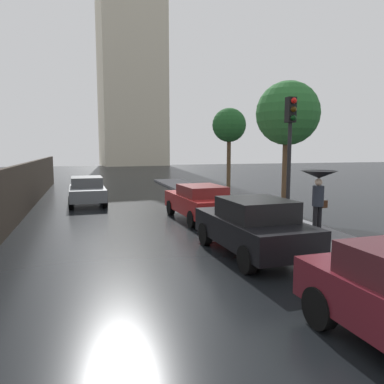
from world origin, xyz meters
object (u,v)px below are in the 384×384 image
pedestrian_with_umbrella_near (319,183)px  street_tree_near (229,126)px  street_tree_far (288,114)px  car_grey_far_ahead (87,190)px  car_red_near_kerb (200,201)px  traffic_light (290,141)px  car_black_far_lane (253,226)px

pedestrian_with_umbrella_near → street_tree_near: bearing=-102.3°
street_tree_near → street_tree_far: size_ratio=0.91×
street_tree_near → car_grey_far_ahead: bearing=-167.7°
car_red_near_kerb → traffic_light: (1.64, -3.90, 2.34)m
car_black_far_lane → street_tree_far: bearing=50.5°
traffic_light → car_black_far_lane: bearing=-145.9°
car_grey_far_ahead → traffic_light: size_ratio=0.92×
car_black_far_lane → car_grey_far_ahead: bearing=109.1°
street_tree_far → traffic_light: bearing=-119.5°
car_red_near_kerb → traffic_light: 4.84m
pedestrian_with_umbrella_near → car_grey_far_ahead: bearing=-57.8°
car_red_near_kerb → car_black_far_lane: (-0.10, -5.08, 0.05)m
car_red_near_kerb → street_tree_near: street_tree_near is taller
car_grey_far_ahead → pedestrian_with_umbrella_near: size_ratio=1.94×
car_grey_far_ahead → street_tree_near: (8.44, 1.83, 3.46)m
car_grey_far_ahead → traffic_light: (5.93, -9.36, 2.35)m
traffic_light → street_tree_near: street_tree_near is taller
car_black_far_lane → street_tree_far: 8.10m
street_tree_near → street_tree_far: 6.54m
car_grey_far_ahead → traffic_light: traffic_light is taller
car_red_near_kerb → street_tree_near: size_ratio=0.81×
car_red_near_kerb → street_tree_far: street_tree_far is taller
street_tree_near → pedestrian_with_umbrella_near: bearing=-97.0°
traffic_light → street_tree_near: 11.52m
street_tree_near → traffic_light: bearing=-102.6°
car_black_far_lane → traffic_light: bearing=31.5°
car_red_near_kerb → street_tree_near: (4.15, 7.29, 3.45)m
car_grey_far_ahead → street_tree_near: size_ratio=0.74×
pedestrian_with_umbrella_near → street_tree_far: size_ratio=0.35×
traffic_light → street_tree_near: size_ratio=0.80×
pedestrian_with_umbrella_near → car_black_far_lane: bearing=18.9°
car_red_near_kerb → traffic_light: size_ratio=1.01×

